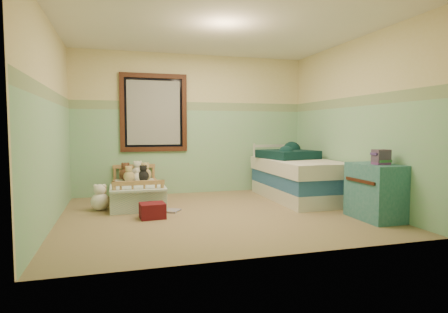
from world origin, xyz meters
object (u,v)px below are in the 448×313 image
object	(u,v)px
dresser	(375,192)
red_pillow	(152,211)
plush_floor_cream	(100,202)
toddler_bed_frame	(136,198)
twin_bed_frame	(298,193)
floor_book	(169,211)
plush_floor_tan	(101,202)

from	to	relation	value
dresser	red_pillow	distance (m)	2.90
dresser	plush_floor_cream	bearing A→B (deg)	156.10
toddler_bed_frame	plush_floor_cream	distance (m)	0.65
red_pillow	plush_floor_cream	bearing A→B (deg)	135.11
toddler_bed_frame	plush_floor_cream	world-z (taller)	plush_floor_cream
dresser	red_pillow	bearing A→B (deg)	162.95
plush_floor_cream	twin_bed_frame	size ratio (longest dim) A/B	0.14
toddler_bed_frame	floor_book	distance (m)	0.84
plush_floor_cream	red_pillow	bearing A→B (deg)	-44.89
twin_bed_frame	floor_book	bearing A→B (deg)	-170.83
plush_floor_cream	toddler_bed_frame	bearing A→B (deg)	35.48
plush_floor_cream	plush_floor_tan	bearing A→B (deg)	62.86
floor_book	toddler_bed_frame	bearing A→B (deg)	152.38
plush_floor_cream	twin_bed_frame	xyz separation A→B (m)	(3.13, 0.01, -0.02)
twin_bed_frame	red_pillow	xyz separation A→B (m)	(-2.45, -0.69, -0.01)
plush_floor_cream	floor_book	size ratio (longest dim) A/B	0.89
red_pillow	plush_floor_tan	bearing A→B (deg)	133.37
plush_floor_cream	red_pillow	xyz separation A→B (m)	(0.68, -0.68, -0.03)
plush_floor_cream	floor_book	distance (m)	1.01
toddler_bed_frame	red_pillow	xyz separation A→B (m)	(0.15, -1.05, 0.01)
plush_floor_tan	twin_bed_frame	world-z (taller)	plush_floor_tan
red_pillow	twin_bed_frame	bearing A→B (deg)	15.66
plush_floor_cream	red_pillow	distance (m)	0.96
red_pillow	floor_book	world-z (taller)	red_pillow
twin_bed_frame	dresser	world-z (taller)	dresser
plush_floor_tan	red_pillow	bearing A→B (deg)	-46.63
plush_floor_tan	red_pillow	xyz separation A→B (m)	(0.67, -0.71, -0.02)
dresser	toddler_bed_frame	bearing A→B (deg)	146.90
plush_floor_tan	dresser	distance (m)	3.78
plush_floor_tan	red_pillow	world-z (taller)	plush_floor_tan
dresser	floor_book	world-z (taller)	dresser
toddler_bed_frame	twin_bed_frame	distance (m)	2.63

